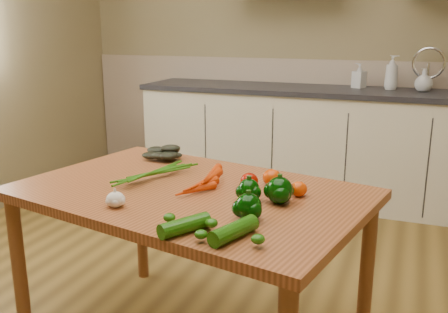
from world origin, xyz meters
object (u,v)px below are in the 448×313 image
carrot_bunch (189,177)px  soap_bottle_a (392,72)px  leafy_greens (163,150)px  tomato_b (272,177)px  pepper_b (280,190)px  zucchini_a (234,231)px  pepper_c (248,207)px  soap_bottle_c (424,80)px  tomato_a (249,181)px  zucchini_b (185,226)px  table (190,208)px  pepper_a (249,190)px  soap_bottle_b (359,76)px  tomato_c (299,189)px  garlic_bulb (115,199)px

carrot_bunch → soap_bottle_a: bearing=85.5°
leafy_greens → tomato_b: bearing=-18.3°
pepper_b → zucchini_a: pepper_b is taller
leafy_greens → pepper_c: (0.64, -0.59, -0.00)m
soap_bottle_c → tomato_a: bearing=21.5°
leafy_greens → zucchini_b: bearing=-57.6°
table → pepper_b: pepper_b is taller
pepper_c → carrot_bunch: bearing=142.3°
carrot_bunch → zucchini_b: (0.20, -0.45, -0.01)m
pepper_a → zucchini_a: size_ratio=0.44×
zucchini_a → leafy_greens: bearing=130.6°
soap_bottle_a → tomato_b: bearing=-166.5°
tomato_a → tomato_b: bearing=45.3°
table → tomato_a: tomato_a is taller
table → pepper_c: size_ratio=16.67×
zucchini_b → carrot_bunch: bearing=113.5°
pepper_a → soap_bottle_b: bearing=87.2°
tomato_a → tomato_c: tomato_a is taller
carrot_bunch → leafy_greens: (-0.29, 0.32, 0.01)m
soap_bottle_a → tomato_a: 2.24m
garlic_bulb → zucchini_a: (0.49, -0.11, -0.00)m
zucchini_b → tomato_c: bearing=62.0°
soap_bottle_a → tomato_a: size_ratio=3.59×
soap_bottle_c → leafy_greens: size_ratio=0.85×
pepper_b → pepper_c: (-0.05, -0.20, -0.00)m
carrot_bunch → pepper_b: size_ratio=2.58×
garlic_bulb → pepper_a: bearing=29.3°
soap_bottle_a → soap_bottle_b: size_ratio=1.35×
carrot_bunch → leafy_greens: bearing=143.9°
table → tomato_a: bearing=34.4°
soap_bottle_a → pepper_b: 2.33m
pepper_a → pepper_b: pepper_b is taller
pepper_a → zucchini_b: pepper_a is taller
garlic_bulb → tomato_a: bearing=44.3°
tomato_b → carrot_bunch: bearing=-159.1°
soap_bottle_a → zucchini_a: soap_bottle_a is taller
garlic_bulb → zucchini_a: bearing=-12.2°
garlic_bulb → tomato_b: 0.64m
soap_bottle_b → carrot_bunch: soap_bottle_b is taller
table → leafy_greens: bearing=142.4°
pepper_a → pepper_c: bearing=-72.0°
carrot_bunch → tomato_b: tomato_b is taller
leafy_greens → zucchini_a: size_ratio=1.04×
zucchini_a → soap_bottle_b: bearing=89.0°
leafy_greens → pepper_a: leafy_greens is taller
pepper_c → tomato_c: 0.31m
soap_bottle_c → tomato_a: 2.26m
soap_bottle_a → tomato_c: 2.23m
pepper_a → zucchini_b: (-0.09, -0.36, -0.02)m
pepper_c → tomato_a: 0.33m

